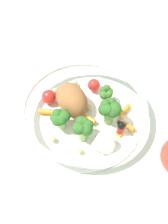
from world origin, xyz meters
TOP-DOWN VIEW (x-y plane):
  - ground_plane at (0.00, 0.00)m, footprint 2.40×2.40m
  - food_container at (-0.01, -0.01)m, footprint 0.23×0.23m

SIDE VIEW (x-z plane):
  - ground_plane at x=0.00m, z-range 0.00..0.00m
  - food_container at x=-0.01m, z-range 0.00..0.06m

